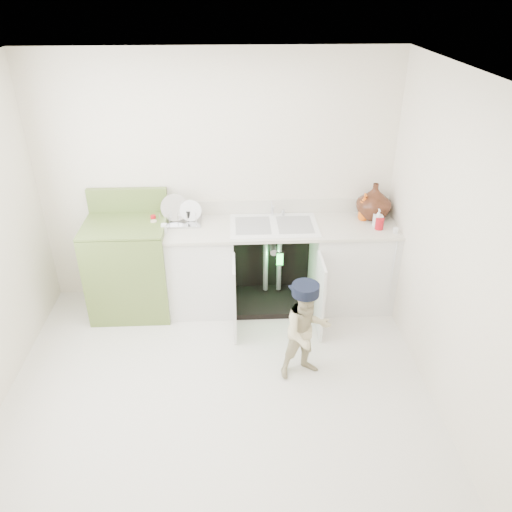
# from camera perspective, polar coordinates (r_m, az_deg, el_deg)

# --- Properties ---
(ground) EXTENTS (3.50, 3.50, 0.00)m
(ground) POSITION_cam_1_polar(r_m,az_deg,el_deg) (4.37, -4.28, -14.45)
(ground) COLOR silver
(ground) RESTS_ON ground
(room_shell) EXTENTS (6.00, 5.50, 1.26)m
(room_shell) POSITION_cam_1_polar(r_m,az_deg,el_deg) (3.62, -5.01, -0.01)
(room_shell) COLOR silver
(room_shell) RESTS_ON ground
(counter_run) EXTENTS (2.44, 1.02, 1.26)m
(counter_run) POSITION_cam_1_polar(r_m,az_deg,el_deg) (5.07, 2.44, -0.72)
(counter_run) COLOR white
(counter_run) RESTS_ON ground
(avocado_stove) EXTENTS (0.78, 0.65, 1.21)m
(avocado_stove) POSITION_cam_1_polar(r_m,az_deg,el_deg) (5.12, -14.20, -1.10)
(avocado_stove) COLOR olive
(avocado_stove) RESTS_ON ground
(repair_worker) EXTENTS (0.51, 0.98, 0.90)m
(repair_worker) POSITION_cam_1_polar(r_m,az_deg,el_deg) (4.19, 5.81, -8.46)
(repair_worker) COLOR tan
(repair_worker) RESTS_ON ground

